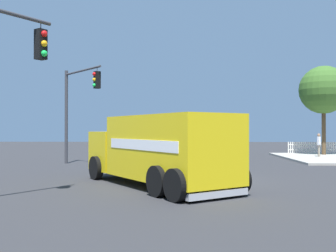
# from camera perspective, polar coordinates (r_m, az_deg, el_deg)

# --- Properties ---
(ground_plane) EXTENTS (100.00, 100.00, 0.00)m
(ground_plane) POSITION_cam_1_polar(r_m,az_deg,el_deg) (16.52, 4.55, -7.98)
(ground_plane) COLOR #2B2B2D
(delivery_truck) EXTENTS (6.46, 7.75, 2.66)m
(delivery_truck) POSITION_cam_1_polar(r_m,az_deg,el_deg) (14.65, -1.43, -3.43)
(delivery_truck) COLOR yellow
(delivery_truck) RESTS_ON ground
(traffic_light_secondary) EXTENTS (2.97, 3.31, 5.87)m
(traffic_light_secondary) POSITION_cam_1_polar(r_m,az_deg,el_deg) (24.05, -13.41, 3.62)
(traffic_light_secondary) COLOR #38383D
(traffic_light_secondary) RESTS_ON ground
(pedestrian_near_corner) EXTENTS (0.29, 0.52, 1.70)m
(pedestrian_near_corner) POSITION_cam_1_polar(r_m,az_deg,el_deg) (30.67, 21.38, -2.41)
(pedestrian_near_corner) COLOR gray
(pedestrian_near_corner) RESTS_ON sidewalk_corner_near
(picket_fence_run) EXTENTS (7.12, 0.05, 0.95)m
(picket_fence_run) POSITION_cam_1_polar(r_m,az_deg,el_deg) (35.54, 22.82, -2.93)
(picket_fence_run) COLOR silver
(picket_fence_run) RESTS_ON sidewalk_corner_near
(shade_tree_near) EXTENTS (3.83, 3.83, 7.09)m
(shade_tree_near) POSITION_cam_1_polar(r_m,az_deg,el_deg) (33.39, 21.99, 4.94)
(shade_tree_near) COLOR brown
(shade_tree_near) RESTS_ON sidewalk_corner_near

